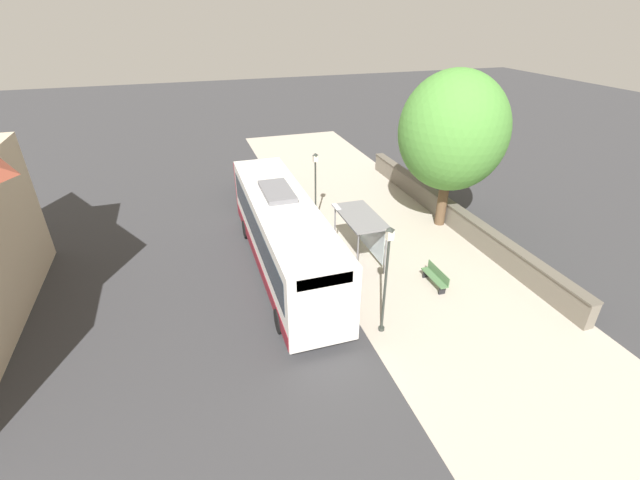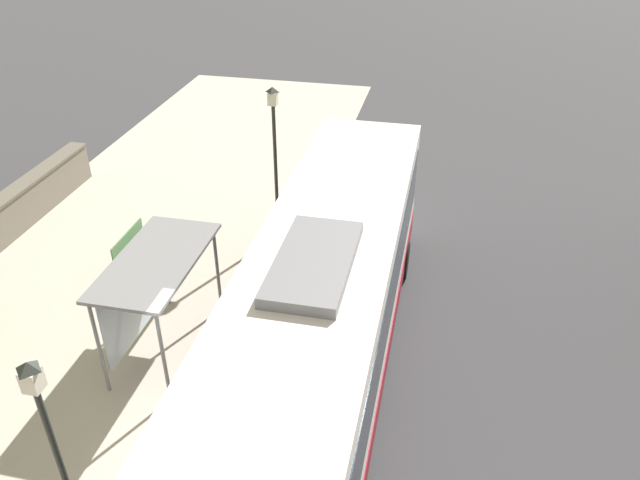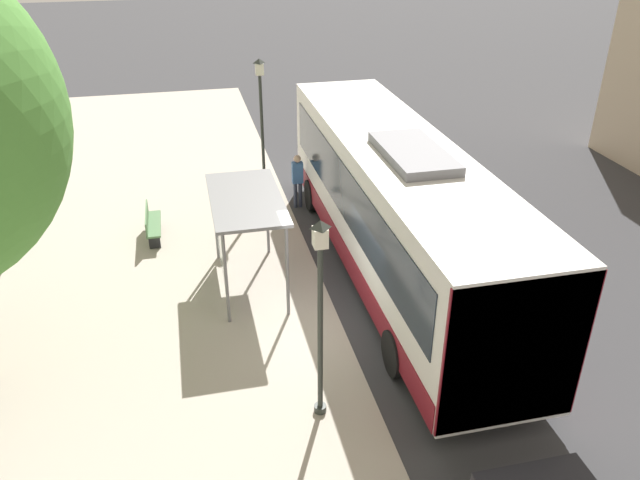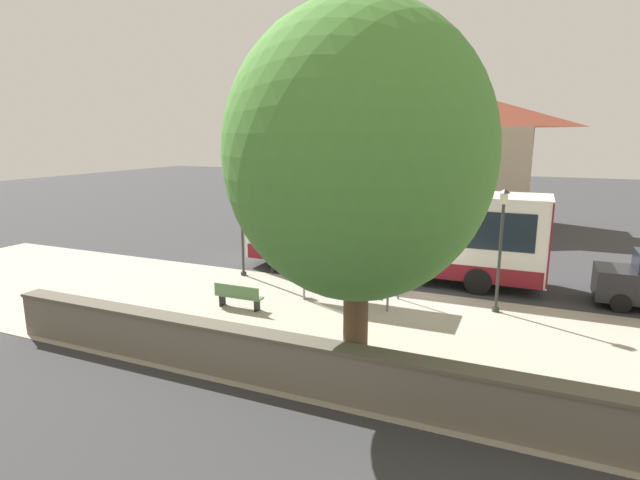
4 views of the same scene
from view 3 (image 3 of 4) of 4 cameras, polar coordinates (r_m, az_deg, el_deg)
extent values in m
plane|color=#353538|center=(14.89, 1.92, -7.58)|extent=(120.00, 120.00, 0.00)
cube|color=#ADA393|center=(14.60, -15.69, -9.60)|extent=(9.00, 44.00, 0.02)
cube|color=silver|center=(15.94, 6.93, 3.30)|extent=(2.64, 12.46, 3.18)
cube|color=black|center=(15.77, 7.01, 4.66)|extent=(2.68, 11.46, 1.40)
cube|color=maroon|center=(16.51, 6.67, -0.71)|extent=(2.68, 12.21, 0.64)
cube|color=maroon|center=(11.16, 17.51, -10.06)|extent=(2.68, 0.06, 3.05)
cube|color=black|center=(21.09, 1.49, 13.43)|extent=(1.98, 0.08, 0.45)
cube|color=slate|center=(14.48, 8.53, 7.87)|extent=(1.32, 2.74, 0.22)
cylinder|color=black|center=(20.08, -0.76, 4.13)|extent=(0.30, 1.00, 1.00)
cylinder|color=black|center=(20.70, 5.99, 4.73)|extent=(0.30, 1.00, 1.00)
cylinder|color=black|center=(13.27, 6.92, -10.23)|extent=(0.30, 1.00, 1.00)
cylinder|color=black|center=(14.19, 16.52, -8.48)|extent=(0.30, 1.00, 1.00)
cylinder|color=slate|center=(14.53, -3.00, -2.91)|extent=(0.08, 0.08, 2.41)
cylinder|color=slate|center=(17.24, -4.85, 2.34)|extent=(0.08, 0.08, 2.41)
cylinder|color=slate|center=(14.40, -8.58, -3.54)|extent=(0.08, 0.08, 2.41)
cylinder|color=slate|center=(17.13, -9.55, 1.85)|extent=(0.08, 0.08, 2.41)
cube|color=slate|center=(15.24, -6.80, 3.77)|extent=(1.72, 3.42, 0.08)
cube|color=silver|center=(15.69, -9.07, -0.22)|extent=(0.03, 2.81, 1.93)
cylinder|color=#2D3347|center=(20.27, -2.26, 4.13)|extent=(0.12, 0.12, 0.86)
cylinder|color=#2D3347|center=(20.30, -1.81, 4.18)|extent=(0.12, 0.12, 0.86)
cube|color=#38609E|center=(19.98, -2.07, 6.18)|extent=(0.34, 0.22, 0.69)
sphere|color=tan|center=(19.81, -2.10, 7.43)|extent=(0.24, 0.24, 0.24)
cube|color=#4C7247|center=(18.97, -14.96, 1.42)|extent=(0.40, 1.75, 0.06)
cube|color=#4C7247|center=(18.88, -15.56, 1.99)|extent=(0.04, 1.75, 0.40)
cube|color=black|center=(18.45, -14.89, -0.16)|extent=(0.32, 0.06, 0.45)
cube|color=black|center=(19.70, -14.87, 1.73)|extent=(0.32, 0.06, 0.45)
cylinder|color=#2D332D|center=(12.57, 0.02, -15.16)|extent=(0.24, 0.24, 0.16)
cylinder|color=#2D332D|center=(11.42, 0.02, -8.72)|extent=(0.10, 0.10, 3.69)
cube|color=silver|center=(10.33, 0.02, 0.25)|extent=(0.24, 0.24, 0.35)
pyramid|color=#2D332D|center=(10.22, 0.02, 1.46)|extent=(0.28, 0.28, 0.14)
cylinder|color=#2D332D|center=(21.13, -5.04, 4.04)|extent=(0.24, 0.24, 0.16)
cylinder|color=#2D332D|center=(20.39, -5.27, 9.14)|extent=(0.10, 0.10, 4.14)
cube|color=silver|center=(19.77, -5.56, 15.30)|extent=(0.24, 0.24, 0.35)
pyramid|color=#2D332D|center=(19.72, -5.60, 15.99)|extent=(0.28, 0.28, 0.14)
camera|label=1|loc=(32.26, 3.61, 32.96)|focal=24.00mm
camera|label=2|loc=(8.13, 56.15, 25.55)|focal=35.00mm
camera|label=4|loc=(17.24, -72.30, -1.33)|focal=28.00mm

